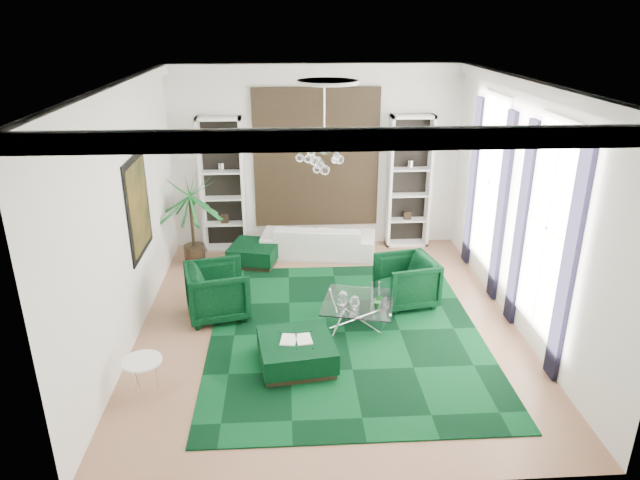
{
  "coord_description": "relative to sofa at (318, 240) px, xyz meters",
  "views": [
    {
      "loc": [
        -0.63,
        -8.13,
        4.66
      ],
      "look_at": [
        -0.1,
        0.5,
        1.25
      ],
      "focal_mm": 32.0,
      "sensor_mm": 36.0,
      "label": 1
    }
  ],
  "objects": [
    {
      "name": "floor",
      "position": [
        -0.0,
        -2.81,
        -0.35
      ],
      "size": [
        6.0,
        7.0,
        0.02
      ],
      "primitive_type": "cube",
      "color": "#A37456",
      "rests_on": "ground"
    },
    {
      "name": "curtain_near_a",
      "position": [
        2.95,
        -4.49,
        1.31
      ],
      "size": [
        0.07,
        0.3,
        3.25
      ],
      "primitive_type": "cube",
      "color": "black",
      "rests_on": "floor"
    },
    {
      "name": "side_table",
      "position": [
        -2.55,
        -4.53,
        -0.09
      ],
      "size": [
        0.66,
        0.66,
        0.5
      ],
      "primitive_type": "cylinder",
      "rotation": [
        0.0,
        0.0,
        0.33
      ],
      "color": "white",
      "rests_on": "floor"
    },
    {
      "name": "window_near",
      "position": [
        2.99,
        -3.71,
        1.56
      ],
      "size": [
        0.03,
        1.1,
        2.9
      ],
      "primitive_type": "cube",
      "color": "white",
      "rests_on": "wall_right"
    },
    {
      "name": "tapestry",
      "position": [
        -0.0,
        0.65,
        1.56
      ],
      "size": [
        2.5,
        0.06,
        2.8
      ],
      "primitive_type": "cube",
      "color": "black",
      "rests_on": "wall_back"
    },
    {
      "name": "coffee_table",
      "position": [
        0.48,
        -2.85,
        -0.15
      ],
      "size": [
        1.34,
        1.34,
        0.38
      ],
      "primitive_type": null,
      "rotation": [
        0.0,
        0.0,
        -0.25
      ],
      "color": "white",
      "rests_on": "floor"
    },
    {
      "name": "wall_back",
      "position": [
        -0.0,
        0.7,
        1.56
      ],
      "size": [
        6.0,
        0.02,
        3.8
      ],
      "primitive_type": "cube",
      "color": "white",
      "rests_on": "ground"
    },
    {
      "name": "curtain_far_a",
      "position": [
        2.95,
        -2.09,
        1.31
      ],
      "size": [
        0.07,
        0.3,
        3.25
      ],
      "primitive_type": "cube",
      "color": "black",
      "rests_on": "floor"
    },
    {
      "name": "ceiling",
      "position": [
        -0.0,
        -2.81,
        3.47
      ],
      "size": [
        6.0,
        7.0,
        0.02
      ],
      "primitive_type": "cube",
      "color": "white",
      "rests_on": "ground"
    },
    {
      "name": "rug",
      "position": [
        0.24,
        -3.16,
        -0.33
      ],
      "size": [
        4.2,
        5.0,
        0.02
      ],
      "primitive_type": "cube",
      "color": "black",
      "rests_on": "floor"
    },
    {
      "name": "chandelier",
      "position": [
        -0.07,
        -2.63,
        2.51
      ],
      "size": [
        1.05,
        1.05,
        0.77
      ],
      "primitive_type": null,
      "rotation": [
        0.0,
        0.0,
        -0.25
      ],
      "color": "white",
      "rests_on": "ceiling"
    },
    {
      "name": "curtain_far_b",
      "position": [
        2.95,
        -0.53,
        1.31
      ],
      "size": [
        0.07,
        0.3,
        3.25
      ],
      "primitive_type": "cube",
      "color": "black",
      "rests_on": "floor"
    },
    {
      "name": "ceiling_medallion",
      "position": [
        -0.0,
        -2.51,
        3.43
      ],
      "size": [
        0.9,
        0.9,
        0.05
      ],
      "primitive_type": "cylinder",
      "color": "white",
      "rests_on": "ceiling"
    },
    {
      "name": "shelving_left",
      "position": [
        -1.95,
        0.5,
        1.06
      ],
      "size": [
        0.9,
        0.38,
        2.8
      ],
      "primitive_type": null,
      "color": "white",
      "rests_on": "floor"
    },
    {
      "name": "wall_right",
      "position": [
        3.01,
        -2.81,
        1.56
      ],
      "size": [
        0.02,
        7.0,
        3.8
      ],
      "primitive_type": "cube",
      "color": "white",
      "rests_on": "ground"
    },
    {
      "name": "ottoman_side",
      "position": [
        -1.3,
        -0.34,
        -0.14
      ],
      "size": [
        1.11,
        1.11,
        0.4
      ],
      "primitive_type": "cube",
      "rotation": [
        0.0,
        0.0,
        -0.25
      ],
      "color": "black",
      "rests_on": "floor"
    },
    {
      "name": "sofa",
      "position": [
        0.0,
        0.0,
        0.0
      ],
      "size": [
        2.42,
        1.25,
        0.67
      ],
      "primitive_type": "imported",
      "rotation": [
        0.0,
        0.0,
        2.99
      ],
      "color": "silver",
      "rests_on": "floor"
    },
    {
      "name": "crown_molding",
      "position": [
        -0.0,
        -2.81,
        3.36
      ],
      "size": [
        6.0,
        7.0,
        0.18
      ],
      "primitive_type": null,
      "color": "white",
      "rests_on": "ceiling"
    },
    {
      "name": "ottoman_front",
      "position": [
        -0.55,
        -4.0,
        -0.13
      ],
      "size": [
        1.16,
        1.16,
        0.41
      ],
      "primitive_type": "cube",
      "rotation": [
        0.0,
        0.0,
        0.14
      ],
      "color": "black",
      "rests_on": "floor"
    },
    {
      "name": "wall_front",
      "position": [
        -0.0,
        -6.32,
        1.56
      ],
      "size": [
        6.0,
        0.02,
        3.8
      ],
      "primitive_type": "cube",
      "color": "white",
      "rests_on": "ground"
    },
    {
      "name": "palm",
      "position": [
        -2.51,
        -0.25,
        0.8
      ],
      "size": [
        1.55,
        1.55,
        2.28
      ],
      "primitive_type": null,
      "rotation": [
        0.0,
        0.0,
        0.1
      ],
      "color": "#186728",
      "rests_on": "floor"
    },
    {
      "name": "painting",
      "position": [
        -2.97,
        -2.21,
        1.51
      ],
      "size": [
        0.04,
        1.3,
        1.6
      ],
      "primitive_type": "cube",
      "color": "black",
      "rests_on": "wall_left"
    },
    {
      "name": "table_plant",
      "position": [
        0.76,
        -3.08,
        0.17
      ],
      "size": [
        0.17,
        0.16,
        0.25
      ],
      "primitive_type": "imported",
      "rotation": [
        0.0,
        0.0,
        -0.4
      ],
      "color": "#186728",
      "rests_on": "coffee_table"
    },
    {
      "name": "armchair_left",
      "position": [
        -1.8,
        -2.47,
        0.11
      ],
      "size": [
        1.18,
        1.16,
        0.89
      ],
      "primitive_type": "imported",
      "rotation": [
        0.0,
        0.0,
        1.81
      ],
      "color": "black",
      "rests_on": "floor"
    },
    {
      "name": "wall_left",
      "position": [
        -3.01,
        -2.81,
        1.56
      ],
      "size": [
        0.02,
        7.0,
        3.8
      ],
      "primitive_type": "cube",
      "color": "white",
      "rests_on": "ground"
    },
    {
      "name": "shelving_right",
      "position": [
        1.95,
        0.5,
        1.06
      ],
      "size": [
        0.9,
        0.38,
        2.8
      ],
      "primitive_type": null,
      "color": "white",
      "rests_on": "floor"
    },
    {
      "name": "curtain_near_b",
      "position": [
        2.95,
        -2.93,
        1.31
      ],
      "size": [
        0.07,
        0.3,
        3.25
      ],
      "primitive_type": "cube",
      "color": "black",
      "rests_on": "floor"
    },
    {
      "name": "book",
      "position": [
        -0.55,
        -4.0,
        0.09
      ],
      "size": [
        0.45,
        0.3,
        0.03
      ],
      "primitive_type": "cube",
      "color": "white",
      "rests_on": "ottoman_front"
    },
    {
      "name": "window_far",
      "position": [
        2.99,
        -1.31,
        1.56
      ],
      "size": [
        0.03,
        1.1,
        2.9
      ],
      "primitive_type": "cube",
      "color": "white",
      "rests_on": "wall_right"
    },
    {
      "name": "armchair_right",
      "position": [
        1.38,
        -2.22,
        0.09
      ],
      "size": [
        1.09,
        1.07,
        0.85
      ],
      "primitive_type": "imported",
      "rotation": [
        0.0,
        0.0,
        -1.37
      ],
      "color": "black",
      "rests_on": "floor"
    }
  ]
}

